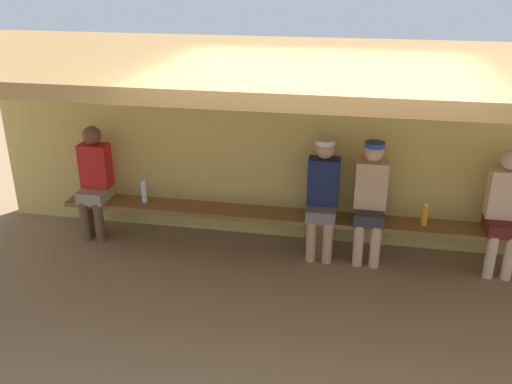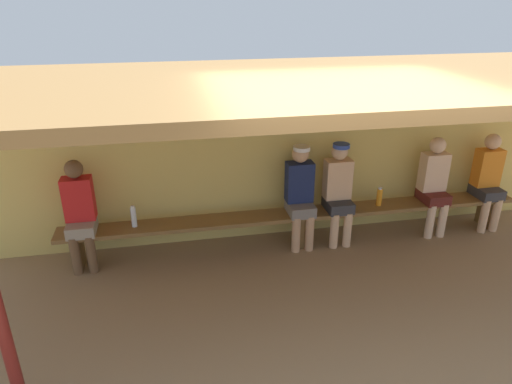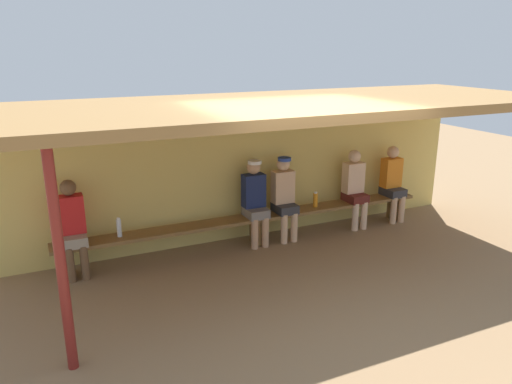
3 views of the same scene
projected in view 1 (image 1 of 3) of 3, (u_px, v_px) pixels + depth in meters
ground_plane at (305, 337)px, 4.88m from camera, size 24.00×24.00×0.00m
back_wall at (327, 149)px, 6.27m from camera, size 8.00×0.20×2.20m
dugout_roof at (323, 66)px, 4.64m from camera, size 8.00×2.80×0.12m
bench at (321, 223)px, 6.13m from camera, size 6.00×0.36×0.46m
player_near_post at (94, 178)px, 6.47m from camera, size 0.34×0.42×1.34m
player_in_blue at (504, 207)px, 5.68m from camera, size 0.34×0.42×1.34m
player_middle at (323, 193)px, 6.00m from camera, size 0.34×0.42×1.34m
player_rightmost at (370, 196)px, 5.91m from camera, size 0.34×0.42×1.34m
water_bottle_green at (144, 192)px, 6.43m from camera, size 0.07×0.07×0.28m
water_bottle_orange at (425, 214)px, 5.87m from camera, size 0.07×0.07×0.26m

